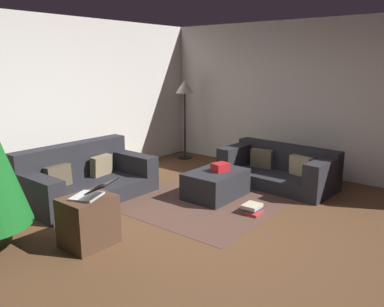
% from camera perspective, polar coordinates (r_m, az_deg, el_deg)
% --- Properties ---
extents(ground_plane, '(6.40, 6.40, 0.00)m').
position_cam_1_polar(ground_plane, '(4.45, 3.24, -12.20)').
color(ground_plane, brown).
extents(rear_partition, '(6.40, 0.12, 2.60)m').
position_cam_1_polar(rear_partition, '(6.40, -20.29, 6.96)').
color(rear_partition, silver).
rests_on(rear_partition, ground_plane).
extents(corner_partition, '(0.12, 6.40, 2.60)m').
position_cam_1_polar(corner_partition, '(6.86, 18.98, 7.43)').
color(corner_partition, silver).
rests_on(corner_partition, ground_plane).
extents(couch_left, '(1.84, 1.02, 0.75)m').
position_cam_1_polar(couch_left, '(5.84, -15.51, -3.54)').
color(couch_left, '#26262B').
rests_on(couch_left, ground_plane).
extents(couch_right, '(0.97, 1.79, 0.61)m').
position_cam_1_polar(couch_right, '(6.34, 12.67, -2.24)').
color(couch_right, '#26262B').
rests_on(couch_right, ground_plane).
extents(ottoman, '(0.89, 0.63, 0.38)m').
position_cam_1_polar(ottoman, '(5.66, 3.49, -4.47)').
color(ottoman, '#26262B').
rests_on(ottoman, ground_plane).
extents(gift_box, '(0.26, 0.23, 0.12)m').
position_cam_1_polar(gift_box, '(5.60, 4.15, -2.00)').
color(gift_box, red).
rests_on(gift_box, ottoman).
extents(tv_remote, '(0.10, 0.17, 0.02)m').
position_cam_1_polar(tv_remote, '(5.78, 4.02, -2.00)').
color(tv_remote, black).
rests_on(tv_remote, ottoman).
extents(side_table, '(0.52, 0.44, 0.53)m').
position_cam_1_polar(side_table, '(4.34, -14.90, -9.50)').
color(side_table, '#4C3323').
rests_on(side_table, ground_plane).
extents(laptop, '(0.46, 0.52, 0.20)m').
position_cam_1_polar(laptop, '(4.19, -14.35, -5.54)').
color(laptop, silver).
rests_on(laptop, side_table).
extents(book_stack, '(0.27, 0.25, 0.12)m').
position_cam_1_polar(book_stack, '(5.15, 8.81, -8.00)').
color(book_stack, '#B7332D').
rests_on(book_stack, ground_plane).
extents(corner_lamp, '(0.36, 0.36, 1.55)m').
position_cam_1_polar(corner_lamp, '(7.73, -1.08, 8.87)').
color(corner_lamp, black).
rests_on(corner_lamp, ground_plane).
extents(area_rug, '(2.60, 2.00, 0.01)m').
position_cam_1_polar(area_rug, '(5.72, 3.46, -6.27)').
color(area_rug, brown).
rests_on(area_rug, ground_plane).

